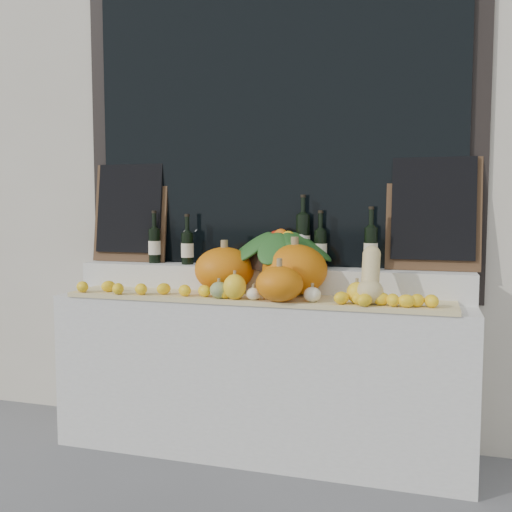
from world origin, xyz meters
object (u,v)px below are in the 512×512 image
Objects in this scene: pumpkin_right at (295,270)px; butternut_squash at (370,279)px; wine_bottle_tall at (303,240)px; pumpkin_left at (224,270)px; produce_bowl at (281,248)px.

pumpkin_right is 1.25× the size of butternut_squash.
pumpkin_right is 0.86× the size of wine_bottle_tall.
pumpkin_left is 0.40m from pumpkin_right.
pumpkin_right is at bearing 1.34° from pumpkin_left.
pumpkin_right is at bearing -91.77° from wine_bottle_tall.
butternut_squash is (0.83, -0.15, -0.00)m from pumpkin_left.
wine_bottle_tall is at bearing 20.01° from produce_bowl.
butternut_squash is at bearing -20.47° from pumpkin_right.
produce_bowl is at bearing 27.92° from pumpkin_left.
butternut_squash is at bearing -39.68° from wine_bottle_tall.
butternut_squash is 0.63m from produce_bowl.
produce_bowl is 0.14m from wine_bottle_tall.
wine_bottle_tall is at bearing 25.72° from pumpkin_left.
produce_bowl is 1.52× the size of wine_bottle_tall.
butternut_squash is 0.57m from wine_bottle_tall.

